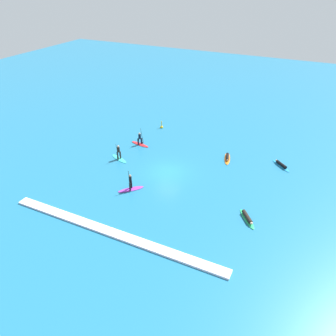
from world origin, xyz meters
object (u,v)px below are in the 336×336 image
(surfer_on_purple_board, at_px, (131,186))
(surfer_on_orange_board, at_px, (227,158))
(surfer_on_red_board, at_px, (140,141))
(surfer_on_blue_board, at_px, (281,165))
(surfer_on_green_board, at_px, (247,218))
(surfer_on_teal_board, at_px, (119,155))
(marker_buoy, at_px, (162,127))

(surfer_on_purple_board, bearing_deg, surfer_on_orange_board, -170.49)
(surfer_on_orange_board, distance_m, surfer_on_red_board, 11.05)
(surfer_on_red_board, height_order, surfer_on_blue_board, surfer_on_red_board)
(surfer_on_blue_board, bearing_deg, surfer_on_green_board, 126.85)
(surfer_on_teal_board, height_order, surfer_on_blue_board, surfer_on_teal_board)
(surfer_on_teal_board, height_order, surfer_on_orange_board, surfer_on_teal_board)
(surfer_on_teal_board, relative_size, surfer_on_red_board, 0.98)
(surfer_on_orange_board, distance_m, surfer_on_purple_board, 12.33)
(surfer_on_teal_board, relative_size, marker_buoy, 2.44)
(surfer_on_orange_board, xyz_separation_m, surfer_on_blue_board, (5.91, 1.01, 0.01))
(surfer_on_green_board, bearing_deg, surfer_on_teal_board, -141.91)
(surfer_on_orange_board, distance_m, marker_buoy, 11.69)
(surfer_on_blue_board, bearing_deg, surfer_on_red_board, 50.74)
(surfer_on_teal_board, relative_size, surfer_on_orange_board, 0.91)
(marker_buoy, bearing_deg, surfer_on_red_board, -91.69)
(surfer_on_green_board, height_order, surfer_on_blue_board, surfer_on_green_board)
(surfer_on_purple_board, distance_m, marker_buoy, 15.20)
(surfer_on_red_board, bearing_deg, surfer_on_green_board, -16.58)
(surfer_on_teal_board, relative_size, surfer_on_blue_board, 1.09)
(surfer_on_purple_board, relative_size, marker_buoy, 2.14)
(surfer_on_green_board, xyz_separation_m, marker_buoy, (-15.55, 14.14, -0.02))
(surfer_on_purple_board, xyz_separation_m, surfer_on_blue_board, (12.78, 11.24, -0.28))
(surfer_on_green_board, distance_m, marker_buoy, 21.02)
(surfer_on_green_board, bearing_deg, marker_buoy, -169.63)
(surfer_on_red_board, height_order, surfer_on_green_board, surfer_on_red_board)
(surfer_on_purple_board, height_order, surfer_on_blue_board, surfer_on_purple_board)
(surfer_on_green_board, relative_size, marker_buoy, 2.31)
(surfer_on_purple_board, xyz_separation_m, marker_buoy, (-3.94, 14.68, -0.28))
(surfer_on_teal_board, distance_m, surfer_on_green_board, 16.60)
(surfer_on_blue_board, relative_size, marker_buoy, 2.23)
(surfer_on_orange_board, height_order, surfer_on_blue_board, same)
(surfer_on_blue_board, xyz_separation_m, marker_buoy, (-16.71, 3.44, -0.01))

